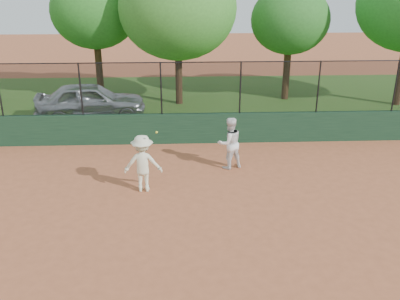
{
  "coord_description": "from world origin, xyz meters",
  "views": [
    {
      "loc": [
        0.24,
        -10.45,
        6.26
      ],
      "look_at": [
        0.8,
        2.2,
        1.2
      ],
      "focal_mm": 40.0,
      "sensor_mm": 36.0,
      "label": 1
    }
  ],
  "objects_px": {
    "player_second": "(230,143)",
    "tree_3": "(290,20)",
    "player_main": "(143,163)",
    "tree_2": "(178,8)",
    "parked_car": "(91,101)",
    "tree_1": "(94,11)"
  },
  "relations": [
    {
      "from": "player_second",
      "to": "tree_3",
      "type": "bearing_deg",
      "value": -134.81
    },
    {
      "from": "player_main",
      "to": "tree_2",
      "type": "xyz_separation_m",
      "value": [
        1.1,
        9.79,
        3.77
      ]
    },
    {
      "from": "tree_1",
      "to": "tree_2",
      "type": "bearing_deg",
      "value": -18.58
    },
    {
      "from": "player_main",
      "to": "tree_2",
      "type": "distance_m",
      "value": 10.55
    },
    {
      "from": "player_second",
      "to": "player_main",
      "type": "bearing_deg",
      "value": 8.88
    },
    {
      "from": "player_main",
      "to": "player_second",
      "type": "bearing_deg",
      "value": 29.85
    },
    {
      "from": "player_main",
      "to": "tree_1",
      "type": "height_order",
      "value": "tree_1"
    },
    {
      "from": "parked_car",
      "to": "player_second",
      "type": "relative_size",
      "value": 2.72
    },
    {
      "from": "player_second",
      "to": "tree_3",
      "type": "relative_size",
      "value": 0.31
    },
    {
      "from": "tree_2",
      "to": "tree_3",
      "type": "height_order",
      "value": "tree_2"
    },
    {
      "from": "parked_car",
      "to": "tree_3",
      "type": "xyz_separation_m",
      "value": [
        9.63,
        3.05,
        3.2
      ]
    },
    {
      "from": "parked_car",
      "to": "tree_1",
      "type": "relative_size",
      "value": 0.77
    },
    {
      "from": "parked_car",
      "to": "tree_2",
      "type": "distance_m",
      "value": 6.04
    },
    {
      "from": "player_second",
      "to": "player_main",
      "type": "relative_size",
      "value": 0.87
    },
    {
      "from": "player_main",
      "to": "tree_3",
      "type": "xyz_separation_m",
      "value": [
        6.71,
        10.45,
        3.14
      ]
    },
    {
      "from": "player_main",
      "to": "tree_3",
      "type": "height_order",
      "value": "tree_3"
    },
    {
      "from": "tree_3",
      "to": "parked_car",
      "type": "bearing_deg",
      "value": -162.43
    },
    {
      "from": "tree_2",
      "to": "player_second",
      "type": "bearing_deg",
      "value": -78.22
    },
    {
      "from": "player_main",
      "to": "tree_1",
      "type": "relative_size",
      "value": 0.33
    },
    {
      "from": "tree_2",
      "to": "parked_car",
      "type": "bearing_deg",
      "value": -149.27
    },
    {
      "from": "player_main",
      "to": "tree_1",
      "type": "distance_m",
      "value": 12.15
    },
    {
      "from": "tree_3",
      "to": "tree_2",
      "type": "bearing_deg",
      "value": -173.27
    }
  ]
}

